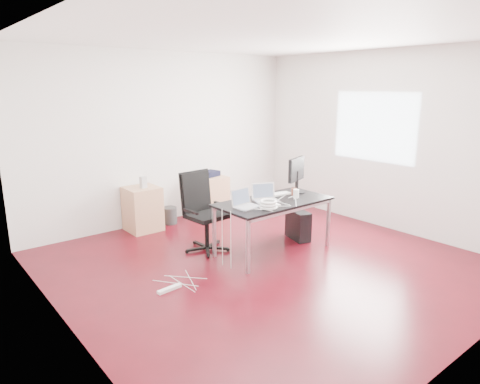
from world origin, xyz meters
TOP-DOWN VIEW (x-y plane):
  - room_shell at (0.04, 0.00)m, footprint 5.00×5.00m
  - desk at (0.35, 0.26)m, footprint 1.60×0.80m
  - office_chair at (-0.34, 0.96)m, footprint 0.51×0.53m
  - filing_cabinet_left at (-0.63, 2.23)m, footprint 0.50×0.50m
  - filing_cabinet_right at (0.69, 2.23)m, footprint 0.50×0.50m
  - pc_tower at (0.99, 0.39)m, footprint 0.32×0.49m
  - wastebasket at (-0.13, 2.25)m, footprint 0.31×0.31m
  - power_strip at (-1.37, 0.13)m, footprint 0.30×0.08m
  - laptop_left at (-0.15, 0.26)m, footprint 0.36×0.29m
  - laptop_right at (0.26, 0.32)m, footprint 0.40×0.36m
  - monitor at (0.94, 0.41)m, footprint 0.44×0.26m
  - keyboard at (0.59, 0.46)m, footprint 0.46×0.22m
  - cup_white at (0.70, 0.17)m, footprint 0.10×0.10m
  - cup_brown at (0.79, 0.30)m, footprint 0.08×0.08m
  - cable_coil at (0.04, 0.03)m, footprint 0.24×0.24m
  - power_adapter at (0.19, 0.02)m, footprint 0.08×0.08m
  - speaker at (-0.62, 2.17)m, footprint 0.10×0.09m
  - navy_garment at (0.71, 2.26)m, footprint 0.35×0.30m

SIDE VIEW (x-z plane):
  - power_strip at x=-1.37m, z-range 0.00..0.04m
  - wastebasket at x=-0.13m, z-range 0.00..0.28m
  - pc_tower at x=0.99m, z-range 0.00..0.44m
  - filing_cabinet_left at x=-0.63m, z-range 0.00..0.70m
  - filing_cabinet_right at x=0.69m, z-range 0.00..0.70m
  - office_chair at x=-0.34m, z-range 0.06..1.15m
  - desk at x=0.35m, z-range 0.31..1.04m
  - keyboard at x=0.59m, z-range 0.73..0.75m
  - power_adapter at x=0.19m, z-range 0.73..0.76m
  - navy_garment at x=0.71m, z-range 0.70..0.79m
  - cup_brown at x=0.79m, z-range 0.73..0.83m
  - cable_coil at x=0.04m, z-range 0.73..0.84m
  - laptop_left at x=-0.15m, z-range 0.67..0.90m
  - laptop_right at x=0.26m, z-range 0.67..0.90m
  - speaker at x=-0.62m, z-range 0.70..0.88m
  - cup_white at x=0.70m, z-range 0.73..0.85m
  - monitor at x=0.94m, z-range 0.76..1.27m
  - room_shell at x=0.04m, z-range -1.10..3.90m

